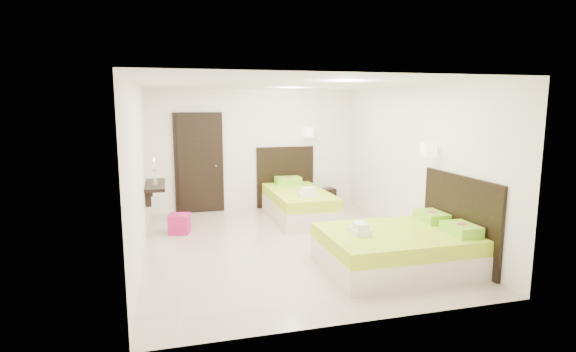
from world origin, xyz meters
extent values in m
plane|color=#C0B19F|center=(0.00, 0.00, 0.00)|extent=(5.50, 5.50, 0.00)
cube|color=beige|center=(0.69, 1.67, 0.17)|extent=(1.08, 2.16, 0.35)
cube|color=#9AC41F|center=(0.69, 1.67, 0.45)|extent=(1.07, 2.14, 0.22)
cube|color=black|center=(0.69, 2.72, 0.68)|extent=(1.30, 0.05, 1.35)
cube|color=#89D326|center=(0.69, 2.48, 0.64)|extent=(0.54, 0.37, 0.15)
cylinder|color=#D9336F|center=(0.69, 2.48, 0.72)|extent=(0.13, 0.13, 0.00)
cube|color=white|center=(0.69, 1.07, 0.61)|extent=(0.32, 0.24, 0.09)
cube|color=white|center=(0.69, 1.07, 0.69)|extent=(0.24, 0.18, 0.09)
cube|color=beige|center=(1.17, 2.57, 1.68)|extent=(0.19, 0.19, 0.22)
cylinder|color=#2D2116|center=(1.17, 2.65, 1.68)|extent=(0.03, 0.16, 0.03)
cube|color=beige|center=(1.22, -1.40, 0.16)|extent=(2.05, 1.54, 0.33)
cube|color=#9AC41F|center=(1.22, -1.40, 0.43)|extent=(2.03, 1.52, 0.21)
cube|color=black|center=(2.22, -1.40, 0.64)|extent=(0.05, 1.74, 1.28)
cube|color=#89D326|center=(1.99, -1.76, 0.61)|extent=(0.35, 0.51, 0.14)
cylinder|color=#D9336F|center=(1.99, -1.76, 0.68)|extent=(0.12, 0.12, 0.00)
cube|color=#89D326|center=(1.99, -1.04, 0.61)|extent=(0.35, 0.51, 0.14)
cylinder|color=#D9336F|center=(1.99, -1.04, 0.68)|extent=(0.12, 0.12, 0.00)
cube|color=white|center=(0.66, -1.40, 0.57)|extent=(0.23, 0.31, 0.08)
cube|color=white|center=(0.66, -1.40, 0.66)|extent=(0.17, 0.23, 0.08)
cube|color=beige|center=(2.07, -0.75, 1.59)|extent=(0.18, 0.18, 0.21)
cylinder|color=#2D2116|center=(2.15, -0.75, 1.59)|extent=(0.16, 0.03, 0.03)
cube|color=black|center=(1.60, 2.66, 0.19)|extent=(0.48, 0.43, 0.39)
cube|color=#A71655|center=(-1.68, 1.17, 0.17)|extent=(0.42, 0.42, 0.35)
cube|color=black|center=(-1.20, 2.71, 1.05)|extent=(1.02, 0.06, 2.14)
cube|color=black|center=(-1.20, 2.67, 1.05)|extent=(0.88, 0.04, 2.06)
cylinder|color=silver|center=(-0.85, 2.64, 1.00)|extent=(0.03, 0.10, 0.03)
cube|color=black|center=(-2.08, 1.60, 0.82)|extent=(0.35, 1.20, 0.06)
cube|color=black|center=(-2.19, 1.15, 0.67)|extent=(0.10, 0.04, 0.30)
cube|color=black|center=(-2.19, 2.05, 0.67)|extent=(0.10, 0.04, 0.30)
cylinder|color=silver|center=(-2.08, 1.45, 0.86)|extent=(0.10, 0.10, 0.02)
cylinder|color=silver|center=(-2.08, 1.45, 0.98)|extent=(0.02, 0.02, 0.22)
cone|color=silver|center=(-2.08, 1.45, 1.11)|extent=(0.07, 0.07, 0.04)
cylinder|color=white|center=(-2.08, 1.45, 1.20)|extent=(0.02, 0.02, 0.15)
sphere|color=#FFB23F|center=(-2.08, 1.45, 1.29)|extent=(0.02, 0.02, 0.02)
cylinder|color=silver|center=(-2.08, 1.75, 0.86)|extent=(0.10, 0.10, 0.02)
cylinder|color=silver|center=(-2.08, 1.75, 0.98)|extent=(0.02, 0.02, 0.22)
cone|color=silver|center=(-2.08, 1.75, 1.11)|extent=(0.07, 0.07, 0.04)
cylinder|color=white|center=(-2.08, 1.75, 1.20)|extent=(0.02, 0.02, 0.15)
sphere|color=#FFB23F|center=(-2.08, 1.75, 1.29)|extent=(0.02, 0.02, 0.02)
camera|label=1|loc=(-1.84, -6.86, 2.30)|focal=28.00mm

